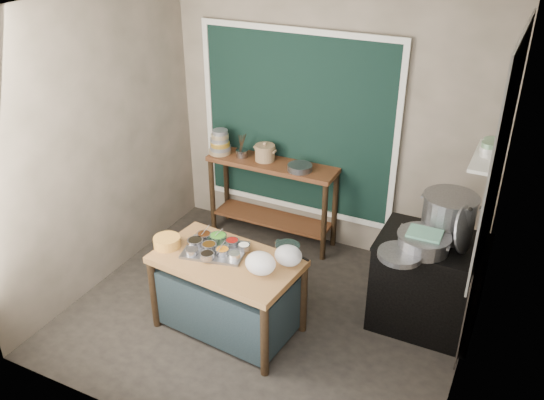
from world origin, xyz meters
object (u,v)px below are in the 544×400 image
at_px(saucepan, 287,251).
at_px(yellow_basin, 167,242).
at_px(ceramic_crock, 265,154).
at_px(stock_pot, 449,215).
at_px(back_counter, 272,201).
at_px(utensil_cup, 242,153).
at_px(stove_block, 427,284).
at_px(prep_table, 228,294).
at_px(condiment_tray, 215,250).
at_px(steamer, 424,242).

bearing_deg(saucepan, yellow_basin, -144.80).
bearing_deg(ceramic_crock, stock_pot, -15.76).
bearing_deg(back_counter, utensil_cup, -177.30).
distance_m(stove_block, yellow_basin, 2.35).
bearing_deg(back_counter, saucepan, -59.07).
bearing_deg(prep_table, stove_block, 34.03).
relative_size(condiment_tray, ceramic_crock, 2.30).
distance_m(utensil_cup, stock_pot, 2.40).
height_order(utensil_cup, ceramic_crock, ceramic_crock).
bearing_deg(steamer, saucepan, -158.29).
xyz_separation_m(yellow_basin, ceramic_crock, (0.14, 1.65, 0.23)).
relative_size(ceramic_crock, stock_pot, 0.48).
relative_size(condiment_tray, utensil_cup, 3.92).
relative_size(condiment_tray, saucepan, 2.43).
xyz_separation_m(prep_table, yellow_basin, (-0.57, -0.06, 0.42)).
height_order(yellow_basin, utensil_cup, utensil_cup).
bearing_deg(stove_block, back_counter, 158.98).
distance_m(utensil_cup, ceramic_crock, 0.27).
xyz_separation_m(condiment_tray, steamer, (1.65, 0.62, 0.19)).
relative_size(prep_table, saucepan, 5.73).
relative_size(back_counter, stove_block, 1.61).
bearing_deg(saucepan, utensil_cup, 149.67).
xyz_separation_m(stove_block, ceramic_crock, (-1.99, 0.74, 0.60)).
relative_size(back_counter, ceramic_crock, 6.27).
bearing_deg(saucepan, stock_pot, 50.84).
height_order(back_counter, stove_block, back_counter).
bearing_deg(saucepan, condiment_tray, -143.70).
relative_size(back_counter, saucepan, 6.64).
bearing_deg(condiment_tray, stock_pot, 28.13).
distance_m(stove_block, ceramic_crock, 2.21).
bearing_deg(condiment_tray, saucepan, 18.13).
height_order(utensil_cup, steamer, utensil_cup).
distance_m(yellow_basin, ceramic_crock, 1.67).
height_order(condiment_tray, stock_pot, stock_pot).
xyz_separation_m(condiment_tray, saucepan, (0.60, 0.20, 0.05)).
xyz_separation_m(ceramic_crock, steamer, (1.94, -0.92, -0.07)).
xyz_separation_m(condiment_tray, stock_pot, (1.78, 0.95, 0.31)).
bearing_deg(stove_block, prep_table, -151.46).
distance_m(stock_pot, steamer, 0.38).
bearing_deg(stove_block, steamer, -107.93).
relative_size(condiment_tray, stock_pot, 1.10).
distance_m(stove_block, condiment_tray, 1.91).
bearing_deg(ceramic_crock, stove_block, -20.37).
relative_size(stock_pot, steamer, 1.06).
bearing_deg(steamer, stove_block, 72.07).
relative_size(saucepan, steamer, 0.48).
bearing_deg(yellow_basin, condiment_tray, 15.44).
xyz_separation_m(stock_pot, steamer, (-0.12, -0.33, -0.11)).
xyz_separation_m(prep_table, stove_block, (1.56, 0.85, 0.05)).
bearing_deg(yellow_basin, back_counter, 81.90).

